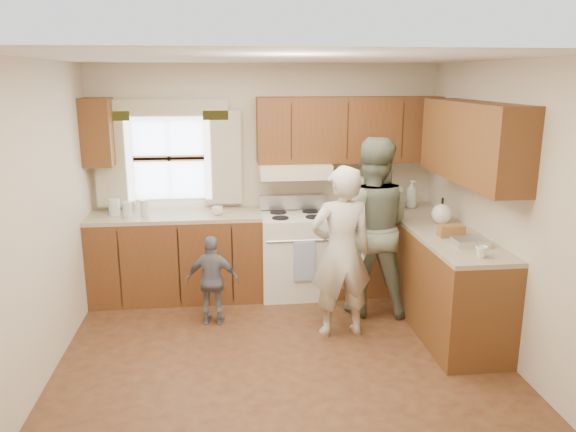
{
  "coord_description": "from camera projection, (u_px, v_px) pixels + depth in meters",
  "views": [
    {
      "loc": [
        -0.44,
        -4.43,
        2.37
      ],
      "look_at": [
        0.1,
        0.4,
        1.15
      ],
      "focal_mm": 35.0,
      "sensor_mm": 36.0,
      "label": 1
    }
  ],
  "objects": [
    {
      "name": "room",
      "position": [
        281.0,
        216.0,
        4.59
      ],
      "size": [
        3.8,
        3.8,
        3.8
      ],
      "color": "#432215",
      "rests_on": "ground"
    },
    {
      "name": "kitchen_fixtures",
      "position": [
        330.0,
        228.0,
        5.8
      ],
      "size": [
        3.8,
        2.25,
        2.15
      ],
      "color": "#45260E",
      "rests_on": "ground"
    },
    {
      "name": "stove",
      "position": [
        296.0,
        253.0,
        6.2
      ],
      "size": [
        0.76,
        0.67,
        1.07
      ],
      "color": "silver",
      "rests_on": "ground"
    },
    {
      "name": "woman_left",
      "position": [
        341.0,
        252.0,
        5.11
      ],
      "size": [
        0.62,
        0.44,
        1.61
      ],
      "primitive_type": "imported",
      "rotation": [
        0.0,
        0.0,
        3.24
      ],
      "color": "beige",
      "rests_on": "ground"
    },
    {
      "name": "woman_right",
      "position": [
        371.0,
        227.0,
        5.6
      ],
      "size": [
        1.0,
        0.85,
        1.8
      ],
      "primitive_type": "imported",
      "rotation": [
        0.0,
        0.0,
        2.92
      ],
      "color": "#293F2A",
      "rests_on": "ground"
    },
    {
      "name": "child",
      "position": [
        213.0,
        281.0,
        5.42
      ],
      "size": [
        0.55,
        0.3,
        0.89
      ],
      "primitive_type": "imported",
      "rotation": [
        0.0,
        0.0,
        2.97
      ],
      "color": "slate",
      "rests_on": "ground"
    }
  ]
}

